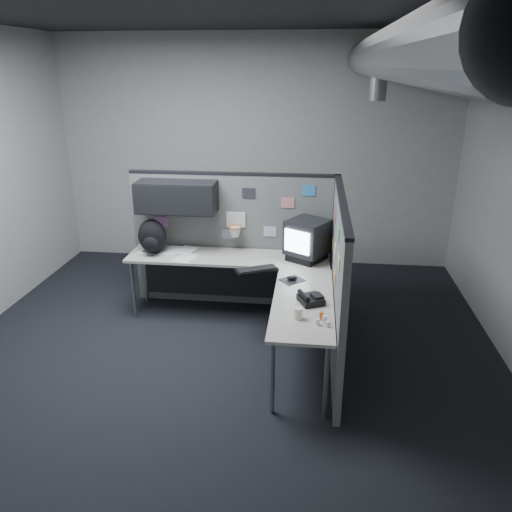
# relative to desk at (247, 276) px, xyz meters

# --- Properties ---
(room) EXTENTS (5.62, 5.62, 3.22)m
(room) POSITION_rel_desk_xyz_m (0.41, -0.70, 1.48)
(room) COLOR black
(room) RESTS_ON ground
(partition_back) EXTENTS (2.44, 0.42, 1.63)m
(partition_back) POSITION_rel_desk_xyz_m (-0.40, 0.53, 0.38)
(partition_back) COLOR #5C5E5D
(partition_back) RESTS_ON ground
(partition_right) EXTENTS (0.07, 2.23, 1.63)m
(partition_right) POSITION_rel_desk_xyz_m (0.95, -0.49, 0.21)
(partition_right) COLOR #5C5E5D
(partition_right) RESTS_ON ground
(desk) EXTENTS (2.31, 2.11, 0.73)m
(desk) POSITION_rel_desk_xyz_m (0.00, 0.00, 0.00)
(desk) COLOR #AAA799
(desk) RESTS_ON ground
(monitor) EXTENTS (0.55, 0.55, 0.45)m
(monitor) POSITION_rel_desk_xyz_m (0.64, 0.28, 0.35)
(monitor) COLOR black
(monitor) RESTS_ON desk
(keyboard) EXTENTS (0.47, 0.34, 0.04)m
(keyboard) POSITION_rel_desk_xyz_m (0.13, -0.14, 0.14)
(keyboard) COLOR black
(keyboard) RESTS_ON desk
(mouse) EXTENTS (0.29, 0.28, 0.05)m
(mouse) POSITION_rel_desk_xyz_m (0.51, -0.33, 0.13)
(mouse) COLOR black
(mouse) RESTS_ON desk
(phone) EXTENTS (0.27, 0.28, 0.10)m
(phone) POSITION_rel_desk_xyz_m (0.70, -0.82, 0.16)
(phone) COLOR black
(phone) RESTS_ON desk
(bottles) EXTENTS (0.12, 0.15, 0.07)m
(bottles) POSITION_rel_desk_xyz_m (0.81, -1.19, 0.15)
(bottles) COLOR silver
(bottles) RESTS_ON desk
(cup) EXTENTS (0.08, 0.08, 0.10)m
(cup) POSITION_rel_desk_xyz_m (0.60, -1.14, 0.17)
(cup) COLOR silver
(cup) RESTS_ON desk
(papers) EXTENTS (0.75, 0.56, 0.01)m
(papers) POSITION_rel_desk_xyz_m (-0.90, 0.32, 0.12)
(papers) COLOR white
(papers) RESTS_ON desk
(backpack) EXTENTS (0.37, 0.35, 0.40)m
(backpack) POSITION_rel_desk_xyz_m (-1.13, 0.28, 0.31)
(backpack) COLOR black
(backpack) RESTS_ON desk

